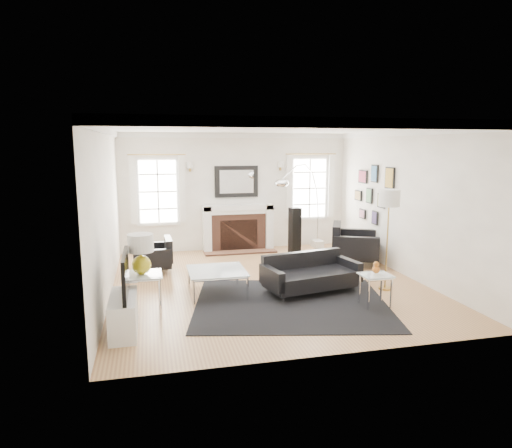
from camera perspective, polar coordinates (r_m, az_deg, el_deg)
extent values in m
plane|color=#9A6640|center=(8.44, 1.42, -7.43)|extent=(6.00, 6.00, 0.00)
cube|color=white|center=(11.05, -2.49, 4.05)|extent=(5.50, 0.04, 2.80)
cube|color=white|center=(5.33, 9.67, -2.18)|extent=(5.50, 0.04, 2.80)
cube|color=white|center=(7.91, -18.20, 1.32)|extent=(0.04, 6.00, 2.80)
cube|color=white|center=(9.22, 18.24, 2.45)|extent=(0.04, 6.00, 2.80)
cube|color=white|center=(8.07, 1.51, 11.93)|extent=(5.50, 6.00, 0.02)
cube|color=white|center=(8.07, 1.51, 11.50)|extent=(5.50, 6.00, 0.12)
cube|color=white|center=(10.86, -6.16, -0.63)|extent=(0.18, 0.38, 1.10)
cube|color=white|center=(11.13, 1.52, -0.32)|extent=(0.18, 0.38, 1.10)
cube|color=white|center=(10.89, -2.28, 2.12)|extent=(1.70, 0.38, 0.12)
cube|color=white|center=(10.91, -2.28, 1.59)|extent=(1.50, 0.34, 0.10)
cube|color=brown|center=(11.01, -2.28, -0.97)|extent=(1.30, 0.30, 0.90)
cube|color=black|center=(10.92, -2.18, -1.42)|extent=(0.90, 0.10, 0.76)
cube|color=brown|center=(10.84, -1.99, -3.46)|extent=(1.70, 0.50, 0.04)
cube|color=black|center=(10.99, -2.46, 5.33)|extent=(1.05, 0.06, 0.75)
cube|color=white|center=(10.95, -2.43, 5.31)|extent=(0.82, 0.02, 0.55)
cube|color=white|center=(10.82, -12.16, 3.99)|extent=(1.00, 0.05, 1.60)
cube|color=white|center=(10.79, -12.15, 3.97)|extent=(0.84, 0.02, 1.44)
cube|color=white|center=(10.72, -15.10, 4.09)|extent=(0.14, 0.05, 1.55)
cube|color=white|center=(10.74, -9.21, 4.31)|extent=(0.14, 0.05, 1.55)
cube|color=white|center=(11.50, 6.65, 4.47)|extent=(1.00, 0.05, 1.60)
cube|color=white|center=(11.47, 6.70, 4.45)|extent=(0.84, 0.02, 1.44)
cube|color=white|center=(11.23, 4.18, 4.63)|extent=(0.14, 0.05, 1.55)
cube|color=white|center=(11.60, 9.39, 4.69)|extent=(0.14, 0.05, 1.55)
cube|color=black|center=(9.68, 16.38, 5.54)|extent=(0.03, 0.34, 0.44)
cube|color=#B88D31|center=(9.67, 16.29, 5.54)|extent=(0.01, 0.29, 0.39)
cube|color=black|center=(10.25, 14.60, 6.11)|extent=(0.03, 0.28, 0.38)
cube|color=teal|center=(10.24, 14.51, 6.11)|extent=(0.01, 0.23, 0.33)
cube|color=black|center=(10.74, 13.21, 5.78)|extent=(0.03, 0.40, 0.30)
cube|color=#A3324A|center=(10.74, 13.13, 5.78)|extent=(0.01, 0.35, 0.25)
cube|color=black|center=(9.99, 15.40, 2.82)|extent=(0.03, 0.30, 0.30)
cube|color=olive|center=(9.98, 15.31, 2.82)|extent=(0.01, 0.25, 0.25)
cube|color=black|center=(10.47, 13.98, 3.46)|extent=(0.03, 0.26, 0.34)
cube|color=#518754|center=(10.46, 13.89, 3.46)|extent=(0.01, 0.21, 0.29)
cube|color=black|center=(10.96, 12.66, 3.51)|extent=(0.03, 0.32, 0.24)
cube|color=olive|center=(10.95, 12.57, 3.51)|extent=(0.01, 0.27, 0.19)
cube|color=black|center=(10.26, 14.64, 0.77)|extent=(0.03, 0.24, 0.30)
cube|color=#402F5F|center=(10.25, 14.55, 0.77)|extent=(0.01, 0.19, 0.25)
cube|color=black|center=(10.79, 13.16, 1.26)|extent=(0.03, 0.28, 0.22)
cube|color=#A56073|center=(10.78, 13.07, 1.25)|extent=(0.01, 0.23, 0.17)
cube|color=white|center=(6.51, -16.23, -10.78)|extent=(0.35, 1.00, 0.50)
cube|color=black|center=(6.34, -16.01, -6.10)|extent=(0.05, 1.00, 0.58)
cube|color=black|center=(7.43, 4.40, -9.83)|extent=(3.50, 3.12, 0.01)
cube|color=black|center=(7.94, 6.91, -6.79)|extent=(1.67, 1.03, 0.26)
cube|color=black|center=(8.16, 5.73, -4.93)|extent=(1.55, 0.42, 0.43)
cube|color=black|center=(7.55, 1.97, -6.77)|extent=(0.26, 0.74, 0.33)
cube|color=black|center=(8.32, 11.42, -5.40)|extent=(0.26, 0.74, 0.33)
cube|color=black|center=(9.37, -12.83, -4.34)|extent=(0.74, 0.74, 0.27)
cube|color=black|center=(9.34, -10.89, -3.07)|extent=(0.14, 0.72, 0.45)
cube|color=black|center=(9.70, -12.93, -3.22)|extent=(0.72, 0.13, 0.34)
cube|color=black|center=(9.00, -12.78, -4.22)|extent=(0.72, 0.13, 0.34)
cube|color=black|center=(9.97, 12.36, -3.08)|extent=(1.21, 1.21, 0.34)
cube|color=black|center=(9.92, 10.04, -1.58)|extent=(0.53, 0.90, 0.57)
cube|color=black|center=(9.49, 12.43, -2.87)|extent=(0.89, 0.51, 0.43)
cube|color=black|center=(10.39, 12.36, -1.79)|extent=(0.89, 0.51, 0.43)
cube|color=silver|center=(7.76, -4.93, -5.82)|extent=(0.95, 0.95, 0.02)
cylinder|color=silver|center=(7.35, -7.81, -8.40)|extent=(0.04, 0.04, 0.42)
cylinder|color=silver|center=(7.48, -1.07, -8.00)|extent=(0.04, 0.04, 0.42)
cylinder|color=silver|center=(8.19, -8.40, -6.54)|extent=(0.04, 0.04, 0.42)
cylinder|color=silver|center=(8.30, -2.35, -6.21)|extent=(0.04, 0.04, 0.42)
cube|color=silver|center=(6.95, -14.07, -6.17)|extent=(0.57, 0.57, 0.02)
cylinder|color=silver|center=(6.81, -16.09, -9.27)|extent=(0.04, 0.04, 0.63)
cylinder|color=silver|center=(6.80, -11.88, -9.12)|extent=(0.04, 0.04, 0.63)
cylinder|color=silver|center=(7.28, -15.91, -8.03)|extent=(0.04, 0.04, 0.63)
cylinder|color=silver|center=(7.27, -11.99, -7.89)|extent=(0.04, 0.04, 0.63)
cube|color=silver|center=(7.38, 14.74, -6.20)|extent=(0.47, 0.39, 0.02)
cylinder|color=silver|center=(7.23, 13.87, -8.54)|extent=(0.04, 0.04, 0.51)
cylinder|color=silver|center=(7.41, 16.57, -8.21)|extent=(0.04, 0.04, 0.51)
cylinder|color=silver|center=(7.50, 12.78, -7.84)|extent=(0.04, 0.04, 0.51)
cylinder|color=silver|center=(7.67, 15.41, -7.55)|extent=(0.04, 0.04, 0.51)
sphere|color=gold|center=(6.91, -14.12, -4.97)|extent=(0.28, 0.28, 0.28)
cylinder|color=gold|center=(6.87, -14.17, -3.84)|extent=(0.04, 0.04, 0.11)
cylinder|color=white|center=(6.83, -14.23, -2.32)|extent=(0.37, 0.37, 0.26)
sphere|color=#B85C17|center=(7.36, 14.78, -5.53)|extent=(0.12, 0.12, 0.12)
sphere|color=#B85C17|center=(7.33, 14.80, -4.87)|extent=(0.09, 0.09, 0.09)
cube|color=silver|center=(11.45, 7.67, -2.46)|extent=(0.22, 0.36, 0.18)
ellipsoid|color=silver|center=(9.80, 3.22, 5.14)|extent=(0.31, 0.31, 0.18)
cylinder|color=#B0883D|center=(8.42, 15.80, -7.73)|extent=(0.22, 0.22, 0.03)
cylinder|color=#B0883D|center=(8.23, 16.05, -2.64)|extent=(0.03, 0.03, 1.56)
cylinder|color=white|center=(8.10, 16.32, 3.15)|extent=(0.36, 0.36, 0.29)
cube|color=black|center=(10.36, 4.86, -1.05)|extent=(0.26, 0.26, 1.12)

